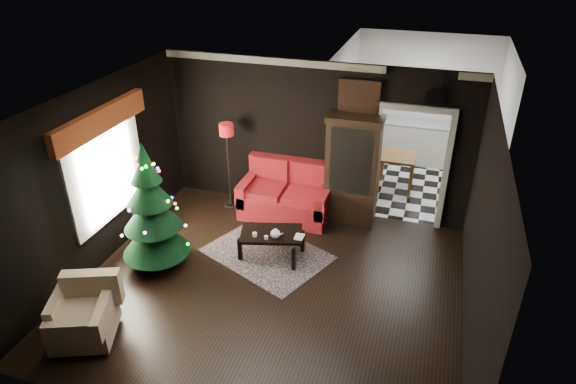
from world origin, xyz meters
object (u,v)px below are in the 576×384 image
(curio_cabinet, at_px, (352,172))
(christmas_tree, at_px, (151,208))
(wall_clock, at_px, (435,96))
(teapot, at_px, (275,234))
(floor_lamp, at_px, (229,166))
(loveseat, at_px, (286,191))
(kitchen_table, at_px, (396,172))
(armchair, at_px, (81,311))
(coffee_table, at_px, (272,244))

(curio_cabinet, bearing_deg, christmas_tree, -138.83)
(wall_clock, bearing_deg, teapot, -138.65)
(christmas_tree, bearing_deg, floor_lamp, 81.12)
(wall_clock, bearing_deg, loveseat, -170.34)
(floor_lamp, xyz_separation_m, teapot, (1.41, -1.48, -0.30))
(loveseat, xyz_separation_m, kitchen_table, (1.80, 1.65, -0.12))
(floor_lamp, distance_m, kitchen_table, 3.36)
(loveseat, distance_m, armchair, 4.05)
(curio_cabinet, bearing_deg, wall_clock, 8.53)
(armchair, bearing_deg, wall_clock, 25.19)
(teapot, relative_size, wall_clock, 0.55)
(teapot, bearing_deg, wall_clock, 41.35)
(curio_cabinet, xyz_separation_m, teapot, (-0.87, -1.64, -0.42))
(armchair, distance_m, wall_clock, 6.00)
(floor_lamp, relative_size, teapot, 9.37)
(armchair, bearing_deg, teapot, 30.26)
(loveseat, height_order, floor_lamp, floor_lamp)
(kitchen_table, bearing_deg, christmas_tree, -131.28)
(floor_lamp, bearing_deg, kitchen_table, 28.55)
(armchair, bearing_deg, floor_lamp, 62.17)
(teapot, height_order, wall_clock, wall_clock)
(floor_lamp, distance_m, coffee_table, 1.96)
(floor_lamp, height_order, christmas_tree, christmas_tree)
(christmas_tree, xyz_separation_m, kitchen_table, (3.26, 3.71, -0.68))
(armchair, distance_m, teapot, 2.95)
(coffee_table, bearing_deg, curio_cabinet, 56.90)
(christmas_tree, relative_size, armchair, 2.47)
(wall_clock, bearing_deg, floor_lamp, -174.36)
(curio_cabinet, relative_size, christmas_tree, 0.96)
(loveseat, distance_m, kitchen_table, 2.45)
(coffee_table, bearing_deg, armchair, -124.87)
(floor_lamp, bearing_deg, wall_clock, 5.64)
(floor_lamp, bearing_deg, coffee_table, -46.08)
(loveseat, height_order, christmas_tree, christmas_tree)
(curio_cabinet, distance_m, floor_lamp, 2.29)
(wall_clock, bearing_deg, kitchen_table, 113.75)
(christmas_tree, distance_m, coffee_table, 1.98)
(teapot, relative_size, kitchen_table, 0.24)
(christmas_tree, bearing_deg, teapot, 20.20)
(christmas_tree, height_order, teapot, christmas_tree)
(loveseat, height_order, coffee_table, loveseat)
(coffee_table, xyz_separation_m, wall_clock, (2.18, 1.69, 2.15))
(loveseat, relative_size, christmas_tree, 0.86)
(armchair, height_order, kitchen_table, armchair)
(coffee_table, xyz_separation_m, teapot, (0.11, -0.13, 0.30))
(christmas_tree, relative_size, teapot, 11.20)
(kitchen_table, bearing_deg, wall_clock, -66.25)
(loveseat, xyz_separation_m, teapot, (0.28, -1.42, 0.03))
(armchair, relative_size, coffee_table, 0.82)
(coffee_table, height_order, kitchen_table, kitchen_table)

